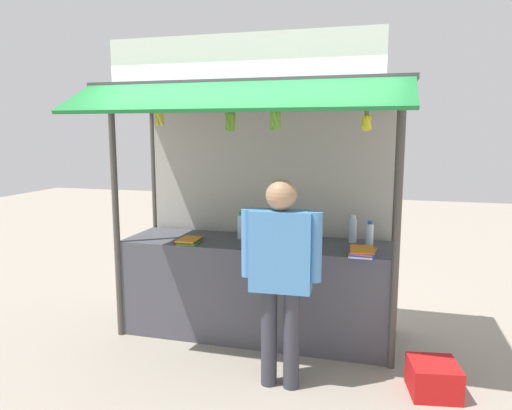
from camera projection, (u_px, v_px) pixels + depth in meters
The scene contains 17 objects.
ground_plane at pixel (256, 333), 4.62m from camera, with size 20.00×20.00×0.00m, color #9E9384.
stall_counter at pixel (256, 288), 4.55m from camera, with size 2.53×0.71×0.92m, color #4C4C56.
stall_structure at pixel (259, 164), 4.46m from camera, with size 2.73×1.52×2.71m.
water_bottle_left at pixel (370, 235), 4.26m from camera, with size 0.07×0.07×0.24m.
water_bottle_center at pixel (353, 230), 4.44m from camera, with size 0.07×0.07×0.26m.
water_bottle_front_left at pixel (241, 226), 4.60m from camera, with size 0.07×0.07×0.26m.
water_bottle_far_left at pixel (271, 228), 4.44m from camera, with size 0.08×0.08×0.30m.
water_bottle_far_right at pixel (263, 228), 4.52m from camera, with size 0.07×0.07×0.26m.
magazine_stack_back_right at pixel (258, 243), 4.32m from camera, with size 0.24×0.27×0.05m.
magazine_stack_back_left at pixel (362, 252), 3.97m from camera, with size 0.23×0.32×0.06m.
magazine_stack_front_right at pixel (189, 241), 4.43m from camera, with size 0.22×0.28×0.04m.
banana_bunch_inner_right at pixel (231, 121), 3.91m from camera, with size 0.11×0.11×0.29m.
banana_bunch_inner_left at pixel (159, 118), 4.07m from camera, with size 0.10×0.10×0.24m.
banana_bunch_leftmost at pixel (275, 120), 3.81m from camera, with size 0.11×0.12×0.28m.
banana_bunch_rightmost at pixel (367, 122), 3.62m from camera, with size 0.09×0.09×0.28m.
vendor_person at pixel (281, 265), 3.53m from camera, with size 0.61×0.23×1.60m.
plastic_crate at pixel (433, 378), 3.55m from camera, with size 0.35×0.35×0.24m, color red.
Camera 1 is at (1.15, -4.23, 1.94)m, focal length 33.31 mm.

